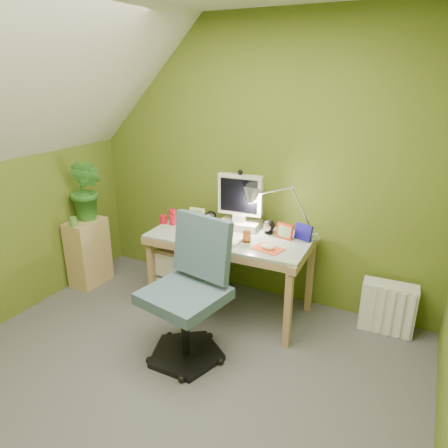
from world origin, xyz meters
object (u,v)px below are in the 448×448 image
at_px(desk_lamp, 293,199).
at_px(task_chair, 184,293).
at_px(side_ledge, 89,252).
at_px(radiator, 388,307).
at_px(potted_plant, 86,190).
at_px(monitor, 240,199).
at_px(desk, 230,272).

xyz_separation_m(desk_lamp, task_chair, (-0.45, -0.91, -0.49)).
bearing_deg(task_chair, desk_lamp, 74.40).
bearing_deg(side_ledge, desk_lamp, 11.33).
height_order(task_chair, radiator, task_chair).
relative_size(potted_plant, task_chair, 0.55).
height_order(desk_lamp, task_chair, desk_lamp).
height_order(monitor, potted_plant, potted_plant).
relative_size(monitor, side_ledge, 0.78).
bearing_deg(task_chair, radiator, 49.69).
bearing_deg(task_chair, desk, 100.86).
xyz_separation_m(monitor, radiator, (1.24, 0.10, -0.74)).
xyz_separation_m(desk, potted_plant, (-1.40, -0.14, 0.58)).
xyz_separation_m(desk, monitor, (0.00, 0.18, 0.60)).
xyz_separation_m(monitor, potted_plant, (-1.40, -0.32, -0.02)).
relative_size(monitor, task_chair, 0.48).
xyz_separation_m(desk, side_ledge, (-1.42, -0.19, -0.03)).
relative_size(desk, potted_plant, 2.26).
distance_m(desk, desk_lamp, 0.82).
bearing_deg(desk_lamp, radiator, 20.76).
distance_m(monitor, desk_lamp, 0.46).
bearing_deg(potted_plant, side_ledge, -109.54).
relative_size(monitor, desk_lamp, 0.79).
relative_size(desk_lamp, side_ledge, 0.99).
relative_size(desk_lamp, radiator, 1.56).
bearing_deg(potted_plant, task_chair, -22.58).
distance_m(desk_lamp, radiator, 1.14).
bearing_deg(potted_plant, monitor, 13.03).
xyz_separation_m(desk_lamp, side_ledge, (-1.87, -0.37, -0.69)).
bearing_deg(desk, side_ledge, -174.28).
distance_m(side_ledge, task_chair, 1.53).
bearing_deg(radiator, monitor, -178.44).
height_order(desk, potted_plant, potted_plant).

